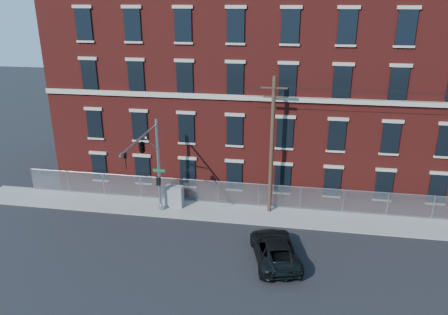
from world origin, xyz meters
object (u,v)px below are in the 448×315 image
object	(u,v)px
traffic_signal_mast	(146,154)
utility_pole_near	(272,144)
pickup_truck	(275,249)
utility_cabinet	(174,196)

from	to	relation	value
traffic_signal_mast	utility_pole_near	size ratio (longest dim) A/B	0.70
traffic_signal_mast	pickup_truck	distance (m)	10.24
utility_pole_near	utility_cabinet	distance (m)	8.39
utility_pole_near	pickup_truck	world-z (taller)	utility_pole_near
traffic_signal_mast	pickup_truck	world-z (taller)	traffic_signal_mast
traffic_signal_mast	pickup_truck	bearing A→B (deg)	-17.11
utility_pole_near	pickup_truck	size ratio (longest dim) A/B	1.87
pickup_truck	traffic_signal_mast	bearing A→B (deg)	-31.15
utility_pole_near	utility_cabinet	bearing A→B (deg)	-176.95
traffic_signal_mast	utility_pole_near	world-z (taller)	utility_pole_near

